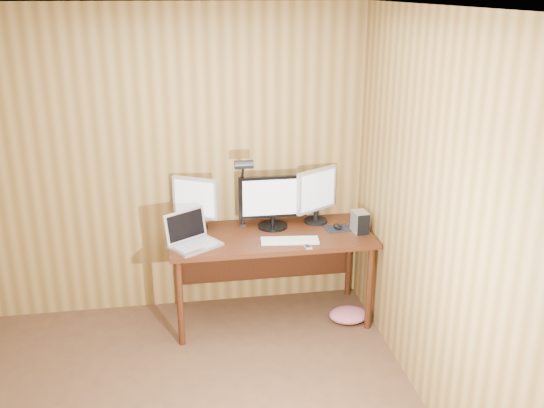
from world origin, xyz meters
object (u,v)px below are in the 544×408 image
object	(u,v)px
monitor_left	(195,202)
keyboard	(290,240)
mouse	(338,226)
speaker	(353,220)
monitor_right	(316,194)
desk	(270,244)
laptop	(191,237)
hard_drive	(360,222)
desk_lamp	(243,183)
monitor_center	(273,201)
phone	(308,247)

from	to	relation	value
monitor_left	keyboard	xyz separation A→B (m)	(0.70, -0.38, -0.22)
monitor_left	mouse	bearing A→B (deg)	19.31
keyboard	speaker	world-z (taller)	speaker
monitor_right	desk	bearing A→B (deg)	166.04
monitor_right	mouse	xyz separation A→B (m)	(0.14, -0.17, -0.23)
laptop	speaker	xyz separation A→B (m)	(1.31, 0.17, -0.01)
keyboard	hard_drive	bearing A→B (deg)	16.26
laptop	desk_lamp	world-z (taller)	desk_lamp
monitor_center	mouse	world-z (taller)	monitor_center
desk	hard_drive	distance (m)	0.75
hard_drive	desk_lamp	xyz separation A→B (m)	(-0.90, 0.21, 0.31)
laptop	speaker	world-z (taller)	laptop
mouse	monitor_right	bearing A→B (deg)	127.11
monitor_center	monitor_right	size ratio (longest dim) A/B	1.21
monitor_right	phone	distance (m)	0.58
keyboard	speaker	xyz separation A→B (m)	(0.57, 0.23, 0.04)
desk_lamp	laptop	bearing A→B (deg)	-133.49
laptop	hard_drive	xyz separation A→B (m)	(1.34, 0.04, 0.02)
laptop	hard_drive	world-z (taller)	laptop
monitor_left	mouse	size ratio (longest dim) A/B	4.08
monitor_right	mouse	bearing A→B (deg)	-81.03
monitor_left	hard_drive	xyz separation A→B (m)	(1.28, -0.27, -0.15)
monitor_center	phone	xyz separation A→B (m)	(0.19, -0.44, -0.22)
monitor_left	laptop	distance (m)	0.36
desk	monitor_right	xyz separation A→B (m)	(0.41, 0.12, 0.37)
mouse	desk_lamp	distance (m)	0.84
monitor_right	laptop	xyz separation A→B (m)	(-1.04, -0.31, -0.18)
hard_drive	desk_lamp	bearing A→B (deg)	161.81
desk	phone	size ratio (longest dim) A/B	16.75
monitor_right	hard_drive	world-z (taller)	monitor_right
hard_drive	speaker	bearing A→B (deg)	94.50
hard_drive	desk_lamp	size ratio (longest dim) A/B	0.27
monitor_center	mouse	distance (m)	0.56
desk_lamp	desk	bearing A→B (deg)	-1.30
desk	mouse	world-z (taller)	mouse
mouse	phone	xyz separation A→B (m)	(-0.32, -0.33, -0.02)
mouse	hard_drive	size ratio (longest dim) A/B	0.62
monitor_center	monitor_left	size ratio (longest dim) A/B	1.28
laptop	speaker	size ratio (longest dim) A/B	4.23
keyboard	desk_lamp	bearing A→B (deg)	141.58
phone	mouse	bearing A→B (deg)	38.73
monitor_left	phone	bearing A→B (deg)	-3.66
keyboard	speaker	bearing A→B (deg)	28.52
monitor_center	monitor_right	world-z (taller)	monitor_right
monitor_center	monitor_right	distance (m)	0.38
hard_drive	desk	bearing A→B (deg)	163.18
hard_drive	desk_lamp	distance (m)	0.98
monitor_left	laptop	size ratio (longest dim) A/B	0.96
mouse	speaker	distance (m)	0.14
desk	monitor_center	bearing A→B (deg)	61.80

